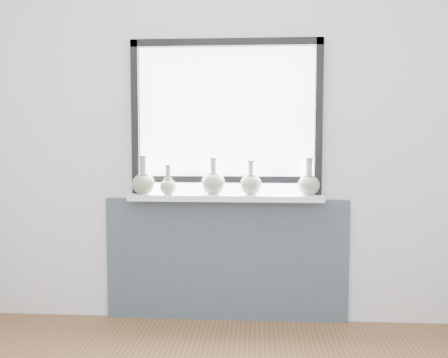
# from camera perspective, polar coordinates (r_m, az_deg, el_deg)

# --- Properties ---
(back_wall) EXTENTS (3.60, 0.02, 2.60)m
(back_wall) POSITION_cam_1_polar(r_m,az_deg,el_deg) (3.47, 0.29, 4.97)
(back_wall) COLOR silver
(back_wall) RESTS_ON ground
(apron_panel) EXTENTS (1.70, 0.03, 0.86)m
(apron_panel) POSITION_cam_1_polar(r_m,az_deg,el_deg) (3.55, 0.25, -9.23)
(apron_panel) COLOR #3F4D5A
(apron_panel) RESTS_ON ground
(windowsill) EXTENTS (1.32, 0.18, 0.04)m
(windowsill) POSITION_cam_1_polar(r_m,az_deg,el_deg) (3.39, 0.18, -2.13)
(windowsill) COLOR white
(windowsill) RESTS_ON apron_panel
(window) EXTENTS (1.30, 0.06, 1.05)m
(window) POSITION_cam_1_polar(r_m,az_deg,el_deg) (3.44, 0.25, 7.33)
(window) COLOR black
(window) RESTS_ON windowsill
(vase_a) EXTENTS (0.16, 0.16, 0.27)m
(vase_a) POSITION_cam_1_polar(r_m,az_deg,el_deg) (3.44, -9.18, -0.37)
(vase_a) COLOR gray
(vase_a) RESTS_ON windowsill
(vase_b) EXTENTS (0.12, 0.12, 0.21)m
(vase_b) POSITION_cam_1_polar(r_m,az_deg,el_deg) (3.41, -6.39, -0.69)
(vase_b) COLOR gray
(vase_b) RESTS_ON windowsill
(vase_c) EXTENTS (0.17, 0.17, 0.25)m
(vase_c) POSITION_cam_1_polar(r_m,az_deg,el_deg) (3.39, -1.24, -0.35)
(vase_c) COLOR gray
(vase_c) RESTS_ON windowsill
(vase_d) EXTENTS (0.15, 0.15, 0.24)m
(vase_d) POSITION_cam_1_polar(r_m,az_deg,el_deg) (3.38, 3.08, -0.49)
(vase_d) COLOR gray
(vase_d) RESTS_ON windowsill
(vase_e) EXTENTS (0.15, 0.15, 0.25)m
(vase_e) POSITION_cam_1_polar(r_m,az_deg,el_deg) (3.40, 9.65, -0.47)
(vase_e) COLOR gray
(vase_e) RESTS_ON windowsill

